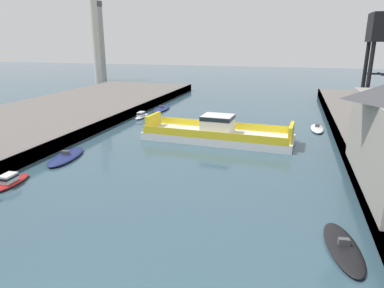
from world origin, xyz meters
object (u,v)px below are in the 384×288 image
object	(u,v)px
moored_boat_near_left	(343,247)
moored_boat_mid_left	(161,109)
moored_boat_mid_right	(317,128)
moored_boat_upstream_a	(142,116)
chain_ferry	(217,133)
smokestack_distant_b	(95,33)
moored_boat_near_right	(11,181)
smokestack_distant_a	(100,39)
moored_boat_far_left	(66,157)

from	to	relation	value
moored_boat_near_left	moored_boat_mid_left	size ratio (longest dim) A/B	0.87
moored_boat_mid_right	moored_boat_upstream_a	world-z (taller)	moored_boat_upstream_a
chain_ferry	moored_boat_mid_left	distance (m)	26.52
moored_boat_mid_left	smokestack_distant_b	size ratio (longest dim) A/B	0.26
moored_boat_mid_right	moored_boat_upstream_a	xyz separation A→B (m)	(-32.36, 0.38, 0.21)
chain_ferry	moored_boat_near_right	distance (m)	28.28
moored_boat_near_left	moored_boat_upstream_a	distance (m)	48.93
moored_boat_mid_left	moored_boat_upstream_a	size ratio (longest dim) A/B	1.63
moored_boat_mid_left	moored_boat_upstream_a	distance (m)	9.04
moored_boat_upstream_a	smokestack_distant_a	world-z (taller)	smokestack_distant_a
smokestack_distant_a	smokestack_distant_b	world-z (taller)	smokestack_distant_b
moored_boat_mid_left	moored_boat_mid_right	world-z (taller)	moored_boat_mid_right
moored_boat_near_left	moored_boat_far_left	distance (m)	33.50
moored_boat_mid_right	smokestack_distant_a	distance (m)	97.05
moored_boat_near_left	moored_boat_near_right	size ratio (longest dim) A/B	1.43
moored_boat_near_left	moored_boat_far_left	xyz separation A→B (m)	(-31.39, 11.71, 0.07)
moored_boat_mid_left	smokestack_distant_b	world-z (taller)	smokestack_distant_b
moored_boat_mid_left	moored_boat_far_left	bearing A→B (deg)	-89.59
chain_ferry	moored_boat_mid_left	xyz separation A→B (m)	(-16.93, 20.40, -0.89)
moored_boat_near_left	smokestack_distant_a	distance (m)	122.71
chain_ferry	smokestack_distant_b	size ratio (longest dim) A/B	0.70
moored_boat_far_left	moored_boat_upstream_a	distance (m)	25.11
moored_boat_mid_right	chain_ferry	bearing A→B (deg)	-143.41
chain_ferry	moored_boat_far_left	size ratio (longest dim) A/B	2.78
moored_boat_mid_left	moored_boat_far_left	xyz separation A→B (m)	(0.25, -34.11, 0.03)
chain_ferry	moored_boat_near_left	world-z (taller)	chain_ferry
smokestack_distant_b	moored_boat_mid_right	bearing A→B (deg)	-34.34
moored_boat_far_left	moored_boat_upstream_a	world-z (taller)	moored_boat_upstream_a
smokestack_distant_b	moored_boat_far_left	bearing A→B (deg)	-62.01
moored_boat_near_left	moored_boat_near_right	world-z (taller)	moored_boat_near_right
moored_boat_near_left	smokestack_distant_b	world-z (taller)	smokestack_distant_b
chain_ferry	moored_boat_near_left	distance (m)	29.39
moored_boat_upstream_a	moored_boat_mid_left	bearing A→B (deg)	86.11
moored_boat_upstream_a	smokestack_distant_b	xyz separation A→B (m)	(-37.74, 47.52, 16.76)
moored_boat_mid_left	moored_boat_far_left	world-z (taller)	moored_boat_far_left
moored_boat_near_right	moored_boat_upstream_a	size ratio (longest dim) A/B	0.99
chain_ferry	moored_boat_mid_right	distance (m)	18.48
moored_boat_mid_right	moored_boat_far_left	size ratio (longest dim) A/B	0.82
moored_boat_far_left	smokestack_distant_b	xyz separation A→B (m)	(-38.60, 72.61, 16.95)
moored_boat_near_left	smokestack_distant_a	bearing A→B (deg)	128.11
moored_boat_far_left	moored_boat_near_right	bearing A→B (deg)	-92.16
moored_boat_near_right	moored_boat_mid_left	size ratio (longest dim) A/B	0.61
moored_boat_mid_right	smokestack_distant_a	bearing A→B (deg)	141.73
moored_boat_near_right	smokestack_distant_b	xyz separation A→B (m)	(-38.26, 81.48, 16.76)
moored_boat_near_left	moored_boat_far_left	size ratio (longest dim) A/B	0.89
moored_boat_upstream_a	moored_boat_near_left	bearing A→B (deg)	-48.78
chain_ferry	moored_boat_near_left	size ratio (longest dim) A/B	3.12
moored_boat_near_right	smokestack_distant_a	distance (m)	103.68
moored_boat_far_left	smokestack_distant_a	distance (m)	95.99
chain_ferry	moored_boat_near_right	world-z (taller)	chain_ferry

